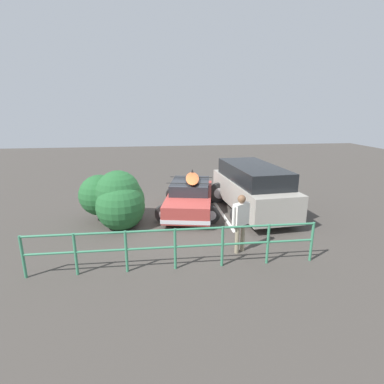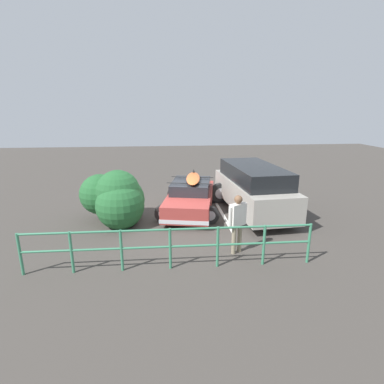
{
  "view_description": "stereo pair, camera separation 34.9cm",
  "coord_description": "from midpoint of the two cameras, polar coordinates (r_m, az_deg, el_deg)",
  "views": [
    {
      "loc": [
        0.89,
        10.34,
        3.92
      ],
      "look_at": [
        -0.51,
        -0.14,
        0.95
      ],
      "focal_mm": 28.0,
      "sensor_mm": 36.0,
      "label": 1
    },
    {
      "loc": [
        0.55,
        10.38,
        3.92
      ],
      "look_at": [
        -0.51,
        -0.14,
        0.95
      ],
      "focal_mm": 28.0,
      "sensor_mm": 36.0,
      "label": 2
    }
  ],
  "objects": [
    {
      "name": "suv_car",
      "position": [
        11.73,
        12.36,
        0.72
      ],
      "size": [
        2.86,
        4.99,
        1.84
      ],
      "color": "#9E998E",
      "rests_on": "ground"
    },
    {
      "name": "person_bystander",
      "position": [
        8.31,
        9.87,
        -5.07
      ],
      "size": [
        0.57,
        0.4,
        1.67
      ],
      "color": "gray",
      "rests_on": "ground"
    },
    {
      "name": "railing_fence",
      "position": [
        7.52,
        -2.86,
        -9.68
      ],
      "size": [
        7.24,
        0.17,
        1.08
      ],
      "color": "#387F5B",
      "rests_on": "ground"
    },
    {
      "name": "parking_stripe",
      "position": [
        12.01,
        6.21,
        -3.44
      ],
      "size": [
        0.12,
        4.57,
        0.0
      ],
      "primitive_type": "cube",
      "rotation": [
        0.0,
        0.0,
        1.57
      ],
      "color": "silver",
      "rests_on": "ground"
    },
    {
      "name": "bush_near_left",
      "position": [
        10.74,
        -13.2,
        -1.26
      ],
      "size": [
        2.32,
        2.28,
        1.99
      ],
      "color": "brown",
      "rests_on": "ground"
    },
    {
      "name": "sedan_car",
      "position": [
        11.69,
        0.59,
        -0.92
      ],
      "size": [
        2.77,
        4.26,
        1.47
      ],
      "color": "#9E3833",
      "rests_on": "ground"
    },
    {
      "name": "ground_plane",
      "position": [
        11.1,
        -1.63,
        -5.04
      ],
      "size": [
        44.0,
        44.0,
        0.02
      ],
      "primitive_type": "cube",
      "color": "#423D38",
      "rests_on": "ground"
    }
  ]
}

